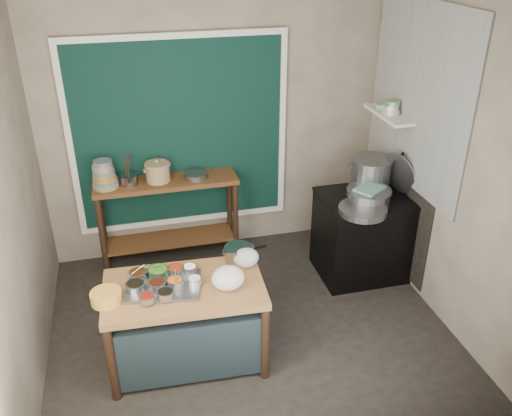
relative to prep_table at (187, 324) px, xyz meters
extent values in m
cube|color=black|center=(0.59, 0.30, -0.39)|extent=(3.50, 3.00, 0.02)
cube|color=gray|center=(0.59, 1.81, 1.02)|extent=(3.50, 0.02, 2.80)
cube|color=gray|center=(-1.17, 0.30, 1.02)|extent=(0.02, 3.00, 2.80)
cube|color=gray|center=(2.35, 0.30, 1.02)|extent=(0.02, 3.00, 2.80)
cube|color=black|center=(0.24, 1.77, 0.98)|extent=(2.10, 0.02, 1.90)
cube|color=#B2B2AA|center=(2.32, 0.85, 1.48)|extent=(0.02, 1.70, 1.70)
cube|color=black|center=(2.33, 0.95, 0.32)|extent=(0.01, 1.30, 1.30)
cube|color=beige|center=(2.22, 1.15, 1.23)|extent=(0.22, 0.70, 0.03)
cube|color=brown|center=(0.00, 0.00, 0.00)|extent=(1.29, 0.78, 0.75)
cube|color=#502D16|center=(0.04, 1.58, 0.10)|extent=(1.45, 0.40, 0.95)
cube|color=black|center=(1.94, 0.85, 0.05)|extent=(0.90, 0.68, 0.85)
cube|color=black|center=(1.94, 0.85, 0.49)|extent=(0.92, 0.69, 0.03)
cube|color=gray|center=(-0.16, 0.03, 0.39)|extent=(0.63, 0.50, 0.03)
cylinder|color=gray|center=(-0.36, 0.01, 0.43)|extent=(0.15, 0.15, 0.06)
cylinder|color=gray|center=(-0.20, -0.01, 0.43)|extent=(0.14, 0.14, 0.06)
cylinder|color=silver|center=(0.09, -0.02, 0.43)|extent=(0.11, 0.11, 0.05)
cylinder|color=gray|center=(-0.06, -0.01, 0.43)|extent=(0.13, 0.13, 0.06)
cylinder|color=gray|center=(-0.34, 0.16, 0.43)|extent=(0.14, 0.14, 0.06)
cylinder|color=gray|center=(-0.15, -0.14, 0.43)|extent=(0.13, 0.13, 0.06)
cylinder|color=gray|center=(-0.29, -0.16, 0.43)|extent=(0.12, 0.12, 0.05)
cylinder|color=gray|center=(-0.04, 0.15, 0.43)|extent=(0.13, 0.13, 0.06)
cylinder|color=gray|center=(-0.18, 0.15, 0.43)|extent=(0.17, 0.17, 0.07)
cylinder|color=gray|center=(0.07, 0.15, 0.43)|extent=(0.12, 0.12, 0.05)
cylinder|color=#B9882E|center=(-0.58, -0.06, 0.42)|extent=(0.24, 0.24, 0.09)
ellipsoid|color=white|center=(0.33, -0.11, 0.47)|extent=(0.29, 0.26, 0.19)
ellipsoid|color=white|center=(0.54, 0.16, 0.45)|extent=(0.26, 0.24, 0.16)
cylinder|color=tan|center=(-0.56, 1.56, 0.60)|extent=(0.25, 0.25, 0.05)
cylinder|color=gray|center=(-0.56, 1.56, 0.65)|extent=(0.24, 0.24, 0.05)
cylinder|color=gold|center=(-0.56, 1.56, 0.69)|extent=(0.22, 0.22, 0.05)
cylinder|color=gray|center=(-0.56, 1.56, 0.74)|extent=(0.21, 0.21, 0.05)
cylinder|color=tan|center=(-0.56, 1.56, 0.79)|extent=(0.20, 0.20, 0.05)
cylinder|color=gray|center=(-0.56, 1.56, 0.83)|extent=(0.18, 0.18, 0.05)
cylinder|color=gray|center=(-0.32, 1.56, 0.62)|extent=(0.18, 0.18, 0.10)
cylinder|color=gray|center=(0.34, 1.55, 0.60)|extent=(0.28, 0.28, 0.06)
cylinder|color=gray|center=(2.25, 0.88, 0.71)|extent=(0.24, 0.44, 0.42)
cube|color=slate|center=(1.88, 0.72, 0.66)|extent=(0.34, 0.32, 0.02)
cylinder|color=gray|center=(1.74, 0.55, 0.53)|extent=(0.54, 0.54, 0.06)
cylinder|color=silver|center=(2.22, 1.12, 1.26)|extent=(0.17, 0.17, 0.04)
cylinder|color=silver|center=(2.22, 1.12, 1.31)|extent=(0.15, 0.15, 0.04)
cylinder|color=gray|center=(2.22, 1.12, 1.35)|extent=(0.14, 0.14, 0.04)
cylinder|color=gray|center=(2.22, 1.30, 1.26)|extent=(0.15, 0.15, 0.05)
camera|label=1|loc=(-0.30, -3.48, 2.89)|focal=38.00mm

